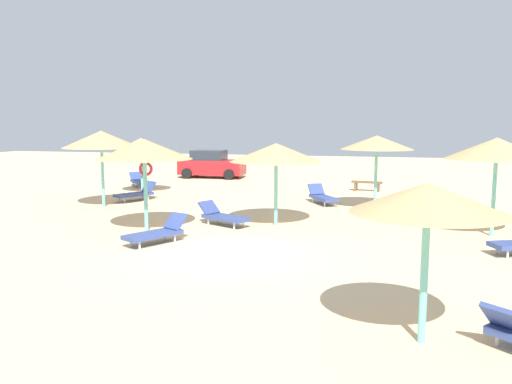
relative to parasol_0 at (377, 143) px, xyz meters
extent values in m
plane|color=beige|center=(-3.62, -7.67, -2.64)|extent=(80.00, 80.00, 0.00)
cylinder|color=#6BC6BC|center=(0.00, 0.00, -1.40)|extent=(0.12, 0.12, 2.48)
cone|color=tan|center=(0.00, 0.00, 0.01)|extent=(2.83, 2.83, 0.54)
cylinder|color=#6BC6BC|center=(3.58, -3.85, -1.43)|extent=(0.12, 0.12, 2.43)
cone|color=tan|center=(3.58, -3.85, 0.01)|extent=(2.97, 2.97, 0.65)
cylinder|color=#6BC6BC|center=(-3.11, -4.01, -1.52)|extent=(0.12, 0.12, 2.24)
cone|color=tan|center=(-3.11, -4.01, -0.20)|extent=(3.06, 3.06, 0.61)
cylinder|color=#6BC6BC|center=(-10.73, -2.09, -1.39)|extent=(0.12, 0.12, 2.51)
cone|color=tan|center=(-10.73, -2.09, 0.11)|extent=(3.10, 3.10, 0.68)
cylinder|color=#6BC6BC|center=(-11.21, 2.20, -1.57)|extent=(0.12, 0.12, 2.15)
cone|color=tan|center=(-11.21, 2.20, -0.28)|extent=(2.56, 2.56, 0.63)
torus|color=red|center=(-10.99, 2.20, -1.46)|extent=(0.71, 0.23, 0.70)
cylinder|color=#6BC6BC|center=(1.07, -12.36, -1.56)|extent=(0.12, 0.12, 2.16)
cone|color=tan|center=(1.07, -12.36, -0.35)|extent=(2.34, 2.34, 0.46)
cylinder|color=#6BC6BC|center=(-6.87, -5.94, -1.45)|extent=(0.12, 0.12, 2.39)
cone|color=tan|center=(-6.87, -5.94, -0.04)|extent=(2.98, 2.98, 0.63)
cube|color=#33478C|center=(-2.12, 0.83, -2.36)|extent=(1.44, 1.78, 0.12)
cube|color=#33478C|center=(-2.54, 1.51, -2.09)|extent=(0.77, 0.70, 0.47)
cylinder|color=silver|center=(-2.63, 1.22, -2.53)|extent=(0.06, 0.06, 0.22)
cylinder|color=silver|center=(-2.25, 1.45, -2.53)|extent=(0.06, 0.06, 0.22)
cylinder|color=silver|center=(-2.00, 0.20, -2.53)|extent=(0.06, 0.06, 0.22)
cylinder|color=silver|center=(-1.62, 0.43, -2.53)|extent=(0.06, 0.06, 0.22)
cylinder|color=silver|center=(3.29, -6.19, -2.53)|extent=(0.06, 0.06, 0.22)
cylinder|color=silver|center=(3.47, -6.59, -2.53)|extent=(0.06, 0.06, 0.22)
cube|color=#33478C|center=(-4.71, -4.50, -2.36)|extent=(1.81, 1.33, 0.12)
cube|color=#33478C|center=(-5.42, -4.15, -2.11)|extent=(0.69, 0.77, 0.44)
cylinder|color=silver|center=(-5.34, -4.43, -2.53)|extent=(0.06, 0.06, 0.22)
cylinder|color=silver|center=(-5.15, -4.04, -2.53)|extent=(0.06, 0.06, 0.22)
cylinder|color=silver|center=(-4.27, -4.97, -2.53)|extent=(0.06, 0.06, 0.22)
cylinder|color=silver|center=(-4.07, -4.57, -2.53)|extent=(0.06, 0.06, 0.22)
cube|color=#33478C|center=(-10.35, -0.28, -2.36)|extent=(1.39, 1.79, 0.12)
cube|color=#33478C|center=(-9.95, 0.42, -2.08)|extent=(0.75, 0.66, 0.48)
cylinder|color=silver|center=(-10.24, 0.35, -2.53)|extent=(0.06, 0.06, 0.22)
cylinder|color=silver|center=(-9.86, 0.14, -2.53)|extent=(0.06, 0.06, 0.22)
cylinder|color=silver|center=(-10.83, -0.69, -2.53)|extent=(0.06, 0.06, 0.22)
cylinder|color=silver|center=(-10.45, -0.91, -2.53)|extent=(0.06, 0.06, 0.22)
cube|color=#33478C|center=(-12.36, 4.20, -2.36)|extent=(1.64, 1.67, 0.12)
cube|color=#33478C|center=(-12.91, 4.78, -2.12)|extent=(0.78, 0.78, 0.42)
cylinder|color=silver|center=(-12.93, 4.48, -2.53)|extent=(0.06, 0.06, 0.22)
cylinder|color=silver|center=(-12.61, 4.78, -2.53)|extent=(0.06, 0.06, 0.22)
cylinder|color=silver|center=(-12.10, 3.61, -2.53)|extent=(0.06, 0.06, 0.22)
cylinder|color=silver|center=(-11.78, 3.91, -2.53)|extent=(0.06, 0.06, 0.22)
cube|color=#33478C|center=(2.24, -12.45, -2.11)|extent=(0.78, 0.75, 0.44)
cylinder|color=silver|center=(2.20, -12.16, -2.53)|extent=(0.06, 0.06, 0.22)
cube|color=#33478C|center=(-5.89, -7.48, -2.36)|extent=(1.37, 1.80, 0.12)
cube|color=#33478C|center=(-5.51, -6.78, -2.10)|extent=(0.77, 0.68, 0.46)
cylinder|color=silver|center=(-5.80, -6.85, -2.53)|extent=(0.06, 0.06, 0.22)
cylinder|color=silver|center=(-5.41, -7.06, -2.53)|extent=(0.06, 0.06, 0.22)
cylinder|color=silver|center=(-6.37, -7.90, -2.53)|extent=(0.06, 0.06, 0.22)
cylinder|color=silver|center=(-5.98, -8.11, -2.53)|extent=(0.06, 0.06, 0.22)
cube|color=brown|center=(-0.56, 5.60, -2.19)|extent=(1.54, 0.57, 0.08)
cube|color=brown|center=(-1.10, 5.67, -2.44)|extent=(0.16, 0.37, 0.41)
cube|color=brown|center=(-0.01, 5.54, -2.44)|extent=(0.16, 0.37, 0.41)
cube|color=#B21E23|center=(-10.21, 9.58, -1.97)|extent=(4.05, 1.81, 0.90)
cube|color=#262D38|center=(-10.41, 9.57, -1.22)|extent=(2.04, 1.62, 0.60)
cylinder|color=black|center=(-8.88, 10.50, -2.32)|extent=(0.65, 0.24, 0.64)
cylinder|color=black|center=(-8.83, 8.74, -2.32)|extent=(0.65, 0.24, 0.64)
cylinder|color=black|center=(-11.58, 10.42, -2.32)|extent=(0.65, 0.24, 0.64)
cylinder|color=black|center=(-11.53, 8.66, -2.32)|extent=(0.65, 0.24, 0.64)
camera|label=1|loc=(0.50, -20.32, 0.76)|focal=35.69mm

